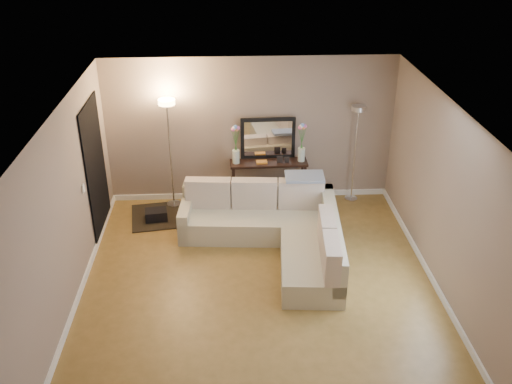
{
  "coord_description": "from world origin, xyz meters",
  "views": [
    {
      "loc": [
        -0.38,
        -6.55,
        4.9
      ],
      "look_at": [
        0.0,
        0.8,
        1.1
      ],
      "focal_mm": 40.0,
      "sensor_mm": 36.0,
      "label": 1
    }
  ],
  "objects_px": {
    "floor_lamp_unlit": "(356,135)",
    "floor_lamp_lit": "(169,132)",
    "console_table": "(264,181)",
    "sectional_sofa": "(277,228)"
  },
  "relations": [
    {
      "from": "sectional_sofa",
      "to": "floor_lamp_lit",
      "type": "height_order",
      "value": "floor_lamp_lit"
    },
    {
      "from": "sectional_sofa",
      "to": "console_table",
      "type": "xyz_separation_m",
      "value": [
        -0.12,
        1.4,
        0.14
      ]
    },
    {
      "from": "floor_lamp_unlit",
      "to": "floor_lamp_lit",
      "type": "bearing_deg",
      "value": -179.11
    },
    {
      "from": "sectional_sofa",
      "to": "floor_lamp_lit",
      "type": "distance_m",
      "value": 2.49
    },
    {
      "from": "console_table",
      "to": "floor_lamp_lit",
      "type": "bearing_deg",
      "value": 178.34
    },
    {
      "from": "console_table",
      "to": "floor_lamp_lit",
      "type": "relative_size",
      "value": 0.69
    },
    {
      "from": "sectional_sofa",
      "to": "floor_lamp_lit",
      "type": "bearing_deg",
      "value": 139.94
    },
    {
      "from": "sectional_sofa",
      "to": "floor_lamp_unlit",
      "type": "bearing_deg",
      "value": 45.2
    },
    {
      "from": "sectional_sofa",
      "to": "floor_lamp_unlit",
      "type": "relative_size",
      "value": 1.43
    },
    {
      "from": "sectional_sofa",
      "to": "floor_lamp_unlit",
      "type": "height_order",
      "value": "floor_lamp_unlit"
    }
  ]
}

